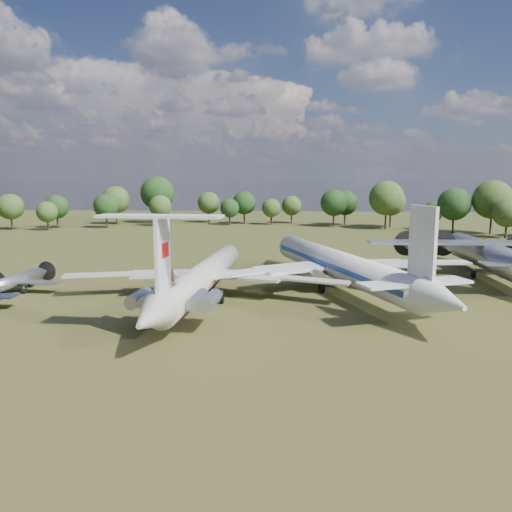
# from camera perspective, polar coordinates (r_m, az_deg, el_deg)

# --- Properties ---
(ground) EXTENTS (300.00, 300.00, 0.00)m
(ground) POSITION_cam_1_polar(r_m,az_deg,el_deg) (63.42, -6.86, -4.16)
(ground) COLOR #284115
(ground) RESTS_ON ground
(il62_airliner) EXTENTS (37.22, 46.85, 4.39)m
(il62_airliner) POSITION_cam_1_polar(r_m,az_deg,el_deg) (59.39, -6.02, -2.88)
(il62_airliner) COLOR silver
(il62_airliner) RESTS_ON ground
(tu104_jet) EXTENTS (52.39, 59.72, 4.98)m
(tu104_jet) POSITION_cam_1_polar(r_m,az_deg,el_deg) (64.98, 9.50, -1.65)
(tu104_jet) COLOR silver
(tu104_jet) RESTS_ON ground
(an12_transport) EXTENTS (34.33, 38.35, 5.03)m
(an12_transport) POSITION_cam_1_polar(r_m,az_deg,el_deg) (79.76, 25.06, -0.39)
(an12_transport) COLOR #95989D
(an12_transport) RESTS_ON ground
(small_prop_northwest) EXTENTS (13.25, 16.87, 2.29)m
(small_prop_northwest) POSITION_cam_1_polar(r_m,az_deg,el_deg) (69.54, -25.87, -2.88)
(small_prop_northwest) COLOR #A2A4A9
(small_prop_northwest) RESTS_ON ground
(person_on_il62) EXTENTS (0.69, 0.57, 1.62)m
(person_on_il62) POSITION_cam_1_polar(r_m,az_deg,el_deg) (47.17, -9.51, -2.35)
(person_on_il62) COLOR #936F4B
(person_on_il62) RESTS_ON il62_airliner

